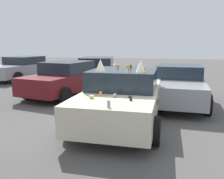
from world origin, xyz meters
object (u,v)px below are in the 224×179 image
Objects in this scene: parked_sedan_far_right at (179,84)px; parked_sedan_row_back_center at (66,78)px; parked_sedan_near_left at (23,68)px; art_car_decorated at (123,97)px; parked_sedan_behind_right at (98,70)px.

parked_sedan_far_right is 1.05× the size of parked_sedan_row_back_center.
parked_sedan_near_left is at bearing -111.41° from parked_sedan_far_right.
parked_sedan_near_left is at bearing -118.70° from parked_sedan_row_back_center.
art_car_decorated is 3.09m from parked_sedan_far_right.
parked_sedan_row_back_center is (-3.71, -4.49, 0.01)m from parked_sedan_near_left.
parked_sedan_behind_right is at bearing -157.92° from art_car_decorated.
parked_sedan_near_left is at bearing -132.01° from art_car_decorated.
art_car_decorated reaches higher than parked_sedan_row_back_center.
parked_sedan_row_back_center is 0.91× the size of parked_sedan_behind_right.
art_car_decorated is 0.97× the size of parked_sedan_far_right.
parked_sedan_row_back_center reaches higher than parked_sedan_near_left.
art_car_decorated reaches higher than parked_sedan_near_left.
parked_sedan_row_back_center is at bearing 58.60° from parked_sedan_near_left.
art_car_decorated is 1.02× the size of parked_sedan_row_back_center.
art_car_decorated is at bearing -167.37° from parked_sedan_behind_right.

